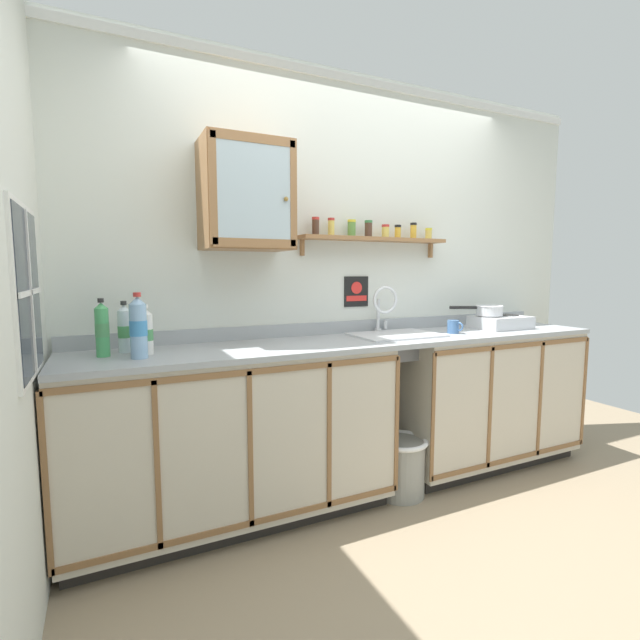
{
  "coord_description": "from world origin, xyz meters",
  "views": [
    {
      "loc": [
        -1.41,
        -2.02,
        1.37
      ],
      "look_at": [
        -0.25,
        0.43,
        1.07
      ],
      "focal_mm": 25.44,
      "sensor_mm": 36.0,
      "label": 1
    }
  ],
  "objects_px": {
    "bottle_water_blue_2": "(138,328)",
    "wall_cabinet": "(246,196)",
    "hot_plate_stove": "(500,322)",
    "saucepan": "(488,310)",
    "bottle_opaque_white_1": "(146,332)",
    "warning_sign": "(356,292)",
    "trash_bin": "(401,465)",
    "bottle_water_clear_3": "(125,329)",
    "mug": "(454,327)",
    "sink": "(394,339)",
    "bottle_soda_green_0": "(102,330)"
  },
  "relations": [
    {
      "from": "bottle_water_blue_2",
      "to": "wall_cabinet",
      "type": "distance_m",
      "value": 0.91
    },
    {
      "from": "hot_plate_stove",
      "to": "wall_cabinet",
      "type": "distance_m",
      "value": 1.97
    },
    {
      "from": "saucepan",
      "to": "bottle_opaque_white_1",
      "type": "relative_size",
      "value": 1.41
    },
    {
      "from": "bottle_opaque_white_1",
      "to": "warning_sign",
      "type": "xyz_separation_m",
      "value": [
        1.34,
        0.27,
        0.16
      ]
    },
    {
      "from": "bottle_opaque_white_1",
      "to": "wall_cabinet",
      "type": "xyz_separation_m",
      "value": [
        0.55,
        0.11,
        0.7
      ]
    },
    {
      "from": "hot_plate_stove",
      "to": "trash_bin",
      "type": "height_order",
      "value": "hot_plate_stove"
    },
    {
      "from": "bottle_water_clear_3",
      "to": "warning_sign",
      "type": "xyz_separation_m",
      "value": [
        1.43,
        0.16,
        0.15
      ]
    },
    {
      "from": "mug",
      "to": "trash_bin",
      "type": "relative_size",
      "value": 0.31
    },
    {
      "from": "hot_plate_stove",
      "to": "trash_bin",
      "type": "bearing_deg",
      "value": -170.8
    },
    {
      "from": "sink",
      "to": "bottle_soda_green_0",
      "type": "distance_m",
      "value": 1.68
    },
    {
      "from": "sink",
      "to": "wall_cabinet",
      "type": "relative_size",
      "value": 0.93
    },
    {
      "from": "saucepan",
      "to": "trash_bin",
      "type": "relative_size",
      "value": 0.98
    },
    {
      "from": "bottle_soda_green_0",
      "to": "wall_cabinet",
      "type": "xyz_separation_m",
      "value": [
        0.74,
        0.08,
        0.68
      ]
    },
    {
      "from": "trash_bin",
      "to": "mug",
      "type": "bearing_deg",
      "value": 12.04
    },
    {
      "from": "saucepan",
      "to": "trash_bin",
      "type": "height_order",
      "value": "saucepan"
    },
    {
      "from": "warning_sign",
      "to": "trash_bin",
      "type": "relative_size",
      "value": 0.56
    },
    {
      "from": "bottle_soda_green_0",
      "to": "bottle_water_blue_2",
      "type": "height_order",
      "value": "bottle_water_blue_2"
    },
    {
      "from": "trash_bin",
      "to": "bottle_opaque_white_1",
      "type": "bearing_deg",
      "value": 173.32
    },
    {
      "from": "bottle_water_clear_3",
      "to": "bottle_opaque_white_1",
      "type": "bearing_deg",
      "value": -48.62
    },
    {
      "from": "bottle_opaque_white_1",
      "to": "trash_bin",
      "type": "xyz_separation_m",
      "value": [
        1.41,
        -0.17,
        -0.88
      ]
    },
    {
      "from": "saucepan",
      "to": "mug",
      "type": "height_order",
      "value": "saucepan"
    },
    {
      "from": "bottle_water_blue_2",
      "to": "mug",
      "type": "height_order",
      "value": "bottle_water_blue_2"
    },
    {
      "from": "hot_plate_stove",
      "to": "wall_cabinet",
      "type": "height_order",
      "value": "wall_cabinet"
    },
    {
      "from": "hot_plate_stove",
      "to": "bottle_water_blue_2",
      "type": "height_order",
      "value": "bottle_water_blue_2"
    },
    {
      "from": "bottle_opaque_white_1",
      "to": "mug",
      "type": "height_order",
      "value": "bottle_opaque_white_1"
    },
    {
      "from": "bottle_opaque_white_1",
      "to": "trash_bin",
      "type": "bearing_deg",
      "value": -6.68
    },
    {
      "from": "bottle_water_clear_3",
      "to": "wall_cabinet",
      "type": "relative_size",
      "value": 0.44
    },
    {
      "from": "saucepan",
      "to": "warning_sign",
      "type": "bearing_deg",
      "value": 164.77
    },
    {
      "from": "saucepan",
      "to": "warning_sign",
      "type": "relative_size",
      "value": 1.73
    },
    {
      "from": "bottle_soda_green_0",
      "to": "mug",
      "type": "height_order",
      "value": "bottle_soda_green_0"
    },
    {
      "from": "saucepan",
      "to": "wall_cabinet",
      "type": "height_order",
      "value": "wall_cabinet"
    },
    {
      "from": "mug",
      "to": "bottle_opaque_white_1",
      "type": "bearing_deg",
      "value": 178.06
    },
    {
      "from": "trash_bin",
      "to": "wall_cabinet",
      "type": "bearing_deg",
      "value": 162.55
    },
    {
      "from": "bottle_opaque_white_1",
      "to": "bottle_water_blue_2",
      "type": "xyz_separation_m",
      "value": [
        -0.04,
        -0.09,
        0.03
      ]
    },
    {
      "from": "sink",
      "to": "warning_sign",
      "type": "height_order",
      "value": "warning_sign"
    },
    {
      "from": "sink",
      "to": "trash_bin",
      "type": "distance_m",
      "value": 0.78
    },
    {
      "from": "bottle_opaque_white_1",
      "to": "bottle_water_clear_3",
      "type": "xyz_separation_m",
      "value": [
        -0.09,
        0.1,
        0.01
      ]
    },
    {
      "from": "hot_plate_stove",
      "to": "trash_bin",
      "type": "xyz_separation_m",
      "value": [
        -0.95,
        -0.15,
        -0.82
      ]
    },
    {
      "from": "bottle_opaque_white_1",
      "to": "warning_sign",
      "type": "height_order",
      "value": "warning_sign"
    },
    {
      "from": "bottle_soda_green_0",
      "to": "sink",
      "type": "bearing_deg",
      "value": -0.04
    },
    {
      "from": "sink",
      "to": "mug",
      "type": "bearing_deg",
      "value": -12.56
    },
    {
      "from": "saucepan",
      "to": "bottle_opaque_white_1",
      "type": "distance_m",
      "value": 2.27
    },
    {
      "from": "saucepan",
      "to": "bottle_water_blue_2",
      "type": "bearing_deg",
      "value": -177.39
    },
    {
      "from": "hot_plate_stove",
      "to": "sink",
      "type": "bearing_deg",
      "value": 177.56
    },
    {
      "from": "bottle_soda_green_0",
      "to": "warning_sign",
      "type": "bearing_deg",
      "value": 8.83
    },
    {
      "from": "hot_plate_stove",
      "to": "bottle_water_clear_3",
      "type": "xyz_separation_m",
      "value": [
        -2.45,
        0.11,
        0.07
      ]
    },
    {
      "from": "bottle_soda_green_0",
      "to": "bottle_opaque_white_1",
      "type": "distance_m",
      "value": 0.2
    },
    {
      "from": "bottle_opaque_white_1",
      "to": "warning_sign",
      "type": "relative_size",
      "value": 1.23
    },
    {
      "from": "bottle_water_blue_2",
      "to": "mug",
      "type": "distance_m",
      "value": 1.93
    },
    {
      "from": "sink",
      "to": "bottle_water_blue_2",
      "type": "height_order",
      "value": "sink"
    }
  ]
}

